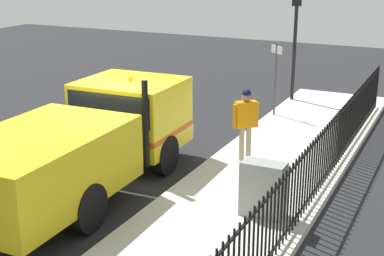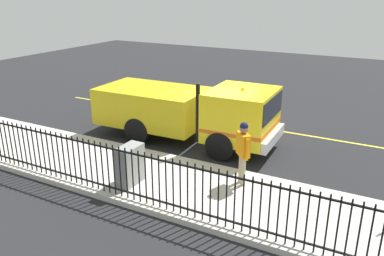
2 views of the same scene
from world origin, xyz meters
name	(u,v)px [view 1 (image 1 of 2)]	position (x,y,z in m)	size (l,w,h in m)	color
ground_plane	(110,175)	(0.00, 0.00, 0.00)	(44.09, 44.09, 0.00)	#232326
sidewalk_slab	(244,199)	(3.40, 0.00, 0.08)	(3.17, 20.04, 0.16)	beige
lane_marking	(29,160)	(-2.44, 0.00, 0.00)	(0.12, 18.04, 0.01)	yellow
work_truck	(91,137)	(0.12, -0.79, 1.22)	(2.53, 6.71, 2.44)	yellow
worker_standing	(246,117)	(2.64, 2.01, 1.26)	(0.53, 0.51, 1.79)	orange
iron_fence	(310,175)	(4.75, 0.00, 0.86)	(0.04, 17.07, 1.40)	black
traffic_light_near	(296,16)	(1.96, 8.37, 3.02)	(0.33, 0.25, 4.04)	black
utility_cabinet	(263,189)	(4.04, -0.72, 0.70)	(0.84, 0.44, 1.09)	gray
traffic_cone	(32,161)	(-1.59, -0.82, 0.37)	(0.52, 0.52, 0.74)	orange
street_sign	(276,70)	(2.03, 6.18, 1.58)	(0.43, 0.31, 2.27)	#4C4C4C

